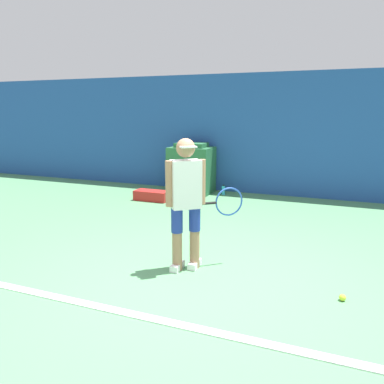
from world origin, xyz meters
TOP-DOWN VIEW (x-y plane):
  - ground_plane at (0.00, 0.00)m, footprint 24.00×24.00m
  - back_wall at (0.00, 4.81)m, footprint 24.00×0.10m
  - court_baseline at (0.00, -0.91)m, footprint 21.60×0.10m
  - tennis_player at (-0.21, 0.27)m, footprint 0.77×0.66m
  - tennis_ball at (1.56, 0.10)m, footprint 0.07×0.07m
  - covered_chair at (-1.76, 4.35)m, footprint 0.97×0.74m
  - equipment_bag at (-2.25, 3.27)m, footprint 0.74×0.33m
  - water_bottle at (-0.98, 4.36)m, footprint 0.08×0.08m

SIDE VIEW (x-z plane):
  - ground_plane at x=0.00m, z-range 0.00..0.00m
  - court_baseline at x=0.00m, z-range 0.00..0.01m
  - tennis_ball at x=1.56m, z-range 0.00..0.07m
  - equipment_bag at x=-2.25m, z-range 0.00..0.21m
  - water_bottle at x=-0.98m, z-range -0.01..0.22m
  - covered_chair at x=-1.76m, z-range -0.02..1.14m
  - tennis_player at x=-0.21m, z-range 0.08..1.66m
  - back_wall at x=0.00m, z-range 0.00..2.71m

